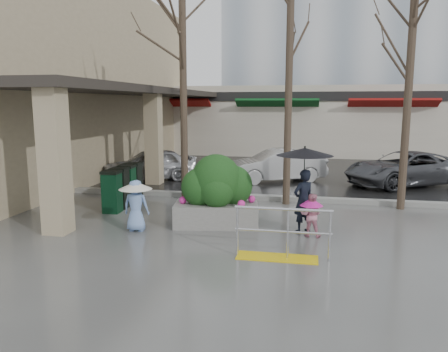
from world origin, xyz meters
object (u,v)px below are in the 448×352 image
(car_b, at_px, (276,165))
(woman, at_px, (304,176))
(child_pink, at_px, (311,212))
(tree_midwest, at_px, (290,25))
(planter, at_px, (217,192))
(car_c, at_px, (405,169))
(news_boxes, at_px, (123,186))
(tree_mideast, at_px, (412,35))
(handrail, at_px, (280,240))
(tree_west, at_px, (183,34))
(car_a, at_px, (150,164))
(child_blue, at_px, (136,200))

(car_b, bearing_deg, woman, -15.23)
(woman, bearing_deg, child_pink, 80.50)
(tree_midwest, distance_m, planter, 5.39)
(planter, height_order, car_b, planter)
(woman, height_order, planter, woman)
(woman, bearing_deg, car_c, -157.79)
(news_boxes, distance_m, car_c, 10.26)
(car_b, relative_size, car_c, 0.84)
(tree_mideast, xyz_separation_m, car_c, (0.84, 3.94, -4.23))
(woman, height_order, car_c, woman)
(car_b, bearing_deg, tree_midwest, -15.98)
(handrail, bearing_deg, woman, 78.28)
(child_pink, distance_m, news_boxes, 5.85)
(tree_west, bearing_deg, news_boxes, -142.27)
(tree_mideast, bearing_deg, news_boxes, -171.54)
(news_boxes, height_order, car_c, car_c)
(tree_midwest, height_order, child_pink, tree_midwest)
(child_pink, bearing_deg, car_a, -38.53)
(planter, relative_size, car_b, 0.57)
(planter, bearing_deg, tree_mideast, 29.22)
(tree_west, relative_size, child_pink, 6.76)
(child_blue, bearing_deg, child_pink, -177.41)
(tree_west, distance_m, planter, 5.28)
(tree_mideast, distance_m, woman, 5.31)
(tree_west, xyz_separation_m, tree_mideast, (6.50, 0.00, -0.22))
(tree_mideast, bearing_deg, handrail, -123.19)
(tree_mideast, xyz_separation_m, child_pink, (-2.56, -3.22, -4.29))
(tree_midwest, bearing_deg, tree_mideast, -0.00)
(tree_west, bearing_deg, child_pink, -39.20)
(child_blue, bearing_deg, car_c, -137.40)
(woman, bearing_deg, tree_west, -77.79)
(handrail, height_order, child_blue, child_blue)
(tree_midwest, height_order, planter, tree_midwest)
(tree_midwest, xyz_separation_m, car_b, (-0.61, 3.83, -4.60))
(tree_west, bearing_deg, car_a, 126.78)
(news_boxes, relative_size, car_b, 0.56)
(handrail, height_order, tree_mideast, tree_mideast)
(tree_mideast, height_order, planter, tree_mideast)
(child_pink, height_order, child_blue, child_blue)
(woman, bearing_deg, planter, -44.83)
(tree_midwest, bearing_deg, car_a, 150.31)
(handrail, relative_size, tree_midwest, 0.27)
(car_a, bearing_deg, child_blue, -8.82)
(child_blue, xyz_separation_m, car_a, (-2.22, 6.76, -0.13))
(tree_midwest, xyz_separation_m, car_a, (-5.58, 3.18, -4.60))
(tree_mideast, height_order, child_pink, tree_mideast)
(tree_west, height_order, news_boxes, tree_west)
(car_b, bearing_deg, news_boxes, -64.51)
(child_pink, xyz_separation_m, car_a, (-6.32, 6.40, 0.06))
(tree_midwest, distance_m, tree_mideast, 3.32)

